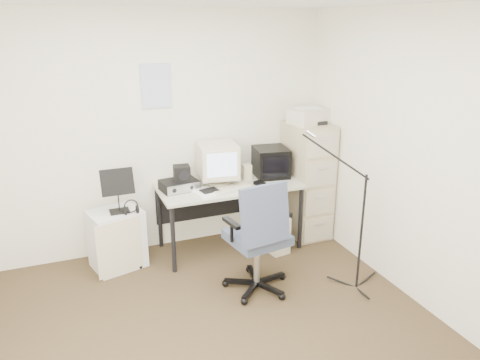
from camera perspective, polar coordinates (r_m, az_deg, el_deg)
name	(u,v)px	position (r m, az deg, el deg)	size (l,w,h in m)	color
floor	(220,340)	(3.88, -2.47, -18.86)	(3.60, 3.60, 0.01)	#423521
wall_back	(160,134)	(4.94, -9.67, 5.51)	(3.60, 0.02, 2.50)	white
wall_front	(381,349)	(1.86, 16.81, -19.17)	(3.60, 0.02, 2.50)	white
wall_right	(421,162)	(4.18, 21.23, 2.03)	(0.02, 3.60, 2.50)	white
wall_calendar	(156,86)	(4.83, -10.21, 11.22)	(0.30, 0.02, 0.44)	white
filing_cabinet	(307,180)	(5.37, 8.14, 0.00)	(0.40, 0.60, 1.30)	tan
printer	(309,116)	(5.20, 8.41, 7.70)	(0.42, 0.28, 0.16)	beige
desk	(230,216)	(5.06, -1.26, -4.45)	(1.50, 0.70, 0.73)	beige
crt_monitor	(218,164)	(4.91, -2.73, 1.99)	(0.39, 0.41, 0.43)	beige
crt_tv	(271,162)	(5.17, 3.78, 2.22)	(0.35, 0.37, 0.32)	black
desk_speaker	(247,172)	(5.07, 0.83, 0.99)	(0.09, 0.09, 0.17)	beige
keyboard	(230,189)	(4.77, -1.24, -1.07)	(0.44, 0.16, 0.02)	beige
mouse	(260,183)	(4.91, 2.41, -0.43)	(0.07, 0.12, 0.04)	black
radio_receiver	(179,185)	(4.80, -7.45, -0.61)	(0.36, 0.26, 0.10)	black
radio_speaker	(182,173)	(4.74, -7.11, 0.82)	(0.16, 0.15, 0.16)	black
papers	(206,192)	(4.69, -4.20, -1.50)	(0.21, 0.29, 0.02)	white
pc_tower	(272,231)	(5.12, 3.90, -6.21)	(0.19, 0.43, 0.41)	beige
office_chair	(257,235)	(4.23, 2.12, -6.72)	(0.63, 0.63, 1.09)	#414962
side_cart	(117,239)	(4.87, -14.79, -6.96)	(0.48, 0.39, 0.60)	silver
music_stand	(118,190)	(4.64, -14.69, -1.20)	(0.31, 0.16, 0.45)	black
headphones	(131,209)	(4.64, -13.12, -3.45)	(0.15, 0.15, 0.03)	black
mic_stand	(363,215)	(4.31, 14.75, -4.20)	(0.02, 0.02, 1.45)	black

